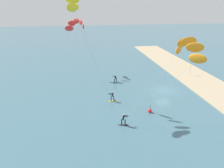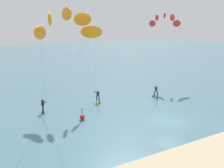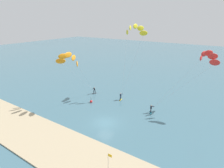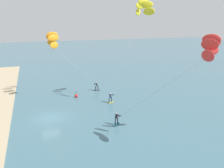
# 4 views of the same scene
# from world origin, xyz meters

# --- Properties ---
(ground_plane) EXTENTS (240.00, 240.00, 0.00)m
(ground_plane) POSITION_xyz_m (0.00, 0.00, 0.00)
(ground_plane) COLOR #426B7A
(sand_strip) EXTENTS (80.00, 8.45, 0.16)m
(sand_strip) POSITION_xyz_m (0.00, -9.31, 0.08)
(sand_strip) COLOR tan
(sand_strip) RESTS_ON ground
(kitesurfer_nearshore) EXTENTS (10.36, 10.20, 11.98)m
(kitesurfer_nearshore) POSITION_xyz_m (12.44, 14.86, 10.34)
(kitesurfer_nearshore) COLOR #23ADD1
(kitesurfer_nearshore) RESTS_ON ground
(kitesurfer_mid_water) EXTENTS (6.23, 9.52, 11.28)m
(kitesurfer_mid_water) POSITION_xyz_m (-10.29, 2.31, 9.63)
(kitesurfer_mid_water) COLOR #333338
(kitesurfer_mid_water) RESTS_ON ground
(kitesurfer_far_out) EXTENTS (5.71, 7.11, 16.38)m
(kitesurfer_far_out) POSITION_xyz_m (-2.69, 15.15, 14.55)
(kitesurfer_far_out) COLOR yellow
(kitesurfer_far_out) RESTS_ON ground
(marker_buoy) EXTENTS (0.56, 0.56, 1.38)m
(marker_buoy) POSITION_xyz_m (-7.57, 5.21, 0.30)
(marker_buoy) COLOR red
(marker_buoy) RESTS_ON ground
(beach_flag) EXTENTS (0.57, 0.05, 2.20)m
(beach_flag) POSITION_xyz_m (6.88, -8.70, 1.70)
(beach_flag) COLOR gray
(beach_flag) RESTS_ON sand_strip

